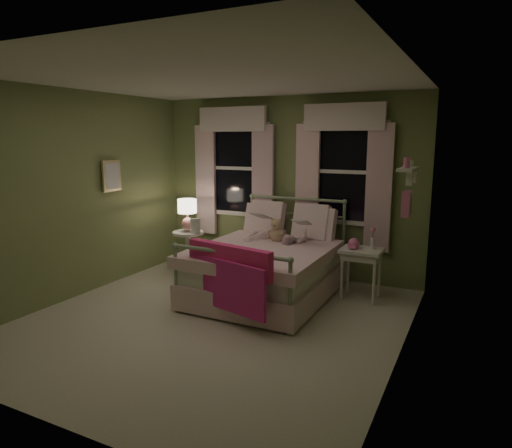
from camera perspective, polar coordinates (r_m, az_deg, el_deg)
The scene contains 18 objects.
room_shell at distance 4.87m, azimuth -5.72°, elevation 2.31°, with size 4.20×4.20×4.20m.
bed at distance 5.86m, azimuth 1.52°, elevation -5.35°, with size 1.58×2.04×1.18m.
pink_throw at distance 4.92m, azimuth -3.54°, elevation -5.78°, with size 1.10×0.38×0.71m.
child_left at distance 6.22m, azimuth 0.85°, elevation 1.27°, with size 0.30×0.20×0.83m, color #F7D1DD.
child_right at distance 6.01m, azimuth 5.67°, elevation 0.27°, with size 0.34×0.27×0.70m, color #F7D1DD.
book_left at distance 6.00m, azimuth -0.18°, elevation 0.70°, with size 0.20×0.27×0.03m, color beige.
book_right at distance 5.78m, azimuth 4.78°, elevation -0.15°, with size 0.20×0.27×0.02m, color beige.
teddy_bear at distance 6.00m, azimuth 2.60°, elevation -0.98°, with size 0.24×0.20×0.32m.
nightstand_left at distance 6.83m, azimuth -8.46°, elevation -2.84°, with size 0.46×0.46×0.65m.
table_lamp at distance 6.73m, azimuth -8.58°, elevation 1.60°, with size 0.28×0.28×0.45m.
book_nightstand at distance 6.66m, azimuth -8.20°, elevation -1.07°, with size 0.16×0.22×0.02m, color beige.
nightstand_right at distance 5.84m, azimuth 13.03°, elevation -4.02°, with size 0.50×0.40×0.64m.
pink_toy at distance 5.82m, azimuth 12.13°, elevation -2.42°, with size 0.14×0.18×0.14m.
bud_vase at distance 5.80m, azimuth 14.40°, elevation -1.73°, with size 0.06×0.06×0.28m.
window_left at distance 7.01m, azimuth -2.82°, elevation 7.56°, with size 1.34×0.13×1.96m.
window_right at distance 6.35m, azimuth 10.79°, elevation 7.06°, with size 1.34×0.13×1.96m.
wall_shelf at distance 4.85m, azimuth 18.42°, elevation 4.45°, with size 0.15×0.50×0.60m.
framed_picture at distance 6.52m, azimuth -17.60°, elevation 5.76°, with size 0.03×0.32×0.42m.
Camera 1 is at (2.57, -4.07, 2.01)m, focal length 32.00 mm.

